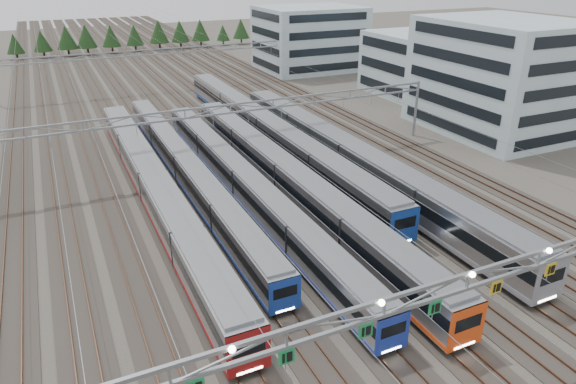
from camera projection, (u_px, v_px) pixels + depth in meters
name	position (u px, v px, depth m)	size (l,w,h in m)	color
ground	(450.00, 380.00, 31.75)	(400.00, 400.00, 0.00)	#47423A
track_bed	(142.00, 69.00, 113.49)	(54.00, 260.00, 5.42)	#2D2823
train_a	(154.00, 186.00, 53.47)	(2.89, 55.14, 3.77)	black
train_b	(186.00, 168.00, 58.82)	(2.54, 54.58, 3.30)	black
train_c	(244.00, 183.00, 54.80)	(2.58, 53.90, 3.35)	black
train_d	(287.00, 178.00, 55.44)	(2.92, 54.95, 3.81)	black
train_e	(267.00, 130.00, 70.47)	(3.08, 62.11, 4.02)	black
train_f	(350.00, 158.00, 60.32)	(3.19, 56.18, 4.16)	black
gantry_near	(468.00, 286.00, 28.69)	(56.36, 0.61, 8.08)	gray
gantry_mid	(231.00, 116.00, 62.04)	(56.36, 0.36, 8.00)	gray
gantry_far	(154.00, 57.00, 99.10)	(56.36, 0.36, 8.00)	gray
depot_bldg_south	(501.00, 76.00, 75.11)	(18.00, 22.00, 16.04)	#A0B7BF
depot_bldg_mid	(413.00, 64.00, 96.98)	(14.00, 16.00, 11.24)	#A0B7BF
depot_bldg_north	(309.00, 38.00, 118.23)	(22.00, 18.00, 13.91)	#A0B7BF
treeline	(114.00, 37.00, 140.19)	(93.80, 5.60, 7.02)	#332114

